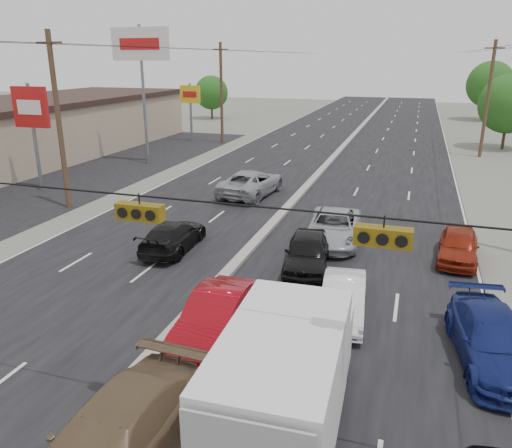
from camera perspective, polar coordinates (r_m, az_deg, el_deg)
The scene contains 25 objects.
ground at distance 14.09m, azimuth -17.00°, elevation -19.77°, with size 200.00×200.00×0.00m, color #606356.
road_surface at distance 40.34m, azimuth 7.60°, elevation 6.12°, with size 20.00×160.00×0.02m, color black.
center_median at distance 40.32m, azimuth 7.61°, elevation 6.25°, with size 0.50×160.00×0.20m, color gray.
strip_mall at distance 47.60m, azimuth -26.50°, elevation 9.06°, with size 12.00×42.00×4.60m, color tan.
parking_lot at distance 42.29m, azimuth -17.16°, elevation 6.03°, with size 10.00×42.00×0.02m, color black.
utility_pole_left_b at distance 30.92m, azimuth -21.62°, elevation 10.86°, with size 1.60×0.30×10.00m.
utility_pole_left_c at distance 52.65m, azimuth -3.98°, elevation 14.72°, with size 1.60×0.30×10.00m.
utility_pole_right_c at distance 49.26m, azimuth 24.96°, elevation 12.84°, with size 1.60×0.30×10.00m.
traffic_signals at distance 10.84m, azimuth -13.58°, elevation 1.63°, with size 25.00×0.30×0.54m.
pole_sign_mid at distance 36.09m, azimuth -24.29°, elevation 11.47°, with size 2.60×0.25×7.00m.
pole_sign_billboard at distance 42.59m, azimuth -13.04°, elevation 18.50°, with size 5.00×0.25×11.00m.
pole_sign_far at distance 54.09m, azimuth -7.52°, elevation 13.97°, with size 2.20×0.25×6.00m.
tree_left_far at distance 74.80m, azimuth -5.12°, elevation 14.73°, with size 4.80×4.80×6.12m.
tree_right_mid at distance 54.59m, azimuth 26.94°, elevation 12.15°, with size 5.60×5.60×7.14m.
tree_right_far at distance 79.42m, azimuth 25.20°, elevation 14.23°, with size 6.40×6.40×8.16m.
box_truck at distance 11.60m, azimuth 3.62°, elevation -17.66°, with size 2.52×6.63×3.32m.
tan_sedan at distance 11.91m, azimuth -16.11°, elevation -22.87°, with size 2.27×5.58×1.62m, color brown.
red_sedan at distance 16.15m, azimuth -4.53°, elevation -10.39°, with size 1.60×4.59×1.51m, color maroon.
queue_car_a at distance 21.07m, azimuth 5.87°, elevation -3.27°, with size 1.80×4.47×1.52m, color black.
queue_car_b at distance 17.53m, azimuth 9.94°, elevation -8.46°, with size 1.43×4.09×1.35m, color white.
queue_car_c at distance 24.35m, azimuth 8.83°, elevation -0.41°, with size 2.47×5.35×1.49m, color #ABAFB3.
queue_car_d at distance 16.39m, azimuth 25.47°, elevation -11.96°, with size 2.04×5.02×1.46m, color navy.
queue_car_e at distance 23.61m, azimuth 22.10°, elevation -2.32°, with size 1.65×4.09×1.39m, color maroon.
oncoming_near at distance 23.46m, azimuth -9.45°, elevation -1.36°, with size 1.88×4.63×1.34m, color black.
oncoming_far at distance 32.39m, azimuth -0.55°, elevation 4.71°, with size 2.73×5.92×1.64m, color #999BA0.
Camera 1 is at (6.91, -8.82, 8.54)m, focal length 35.00 mm.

